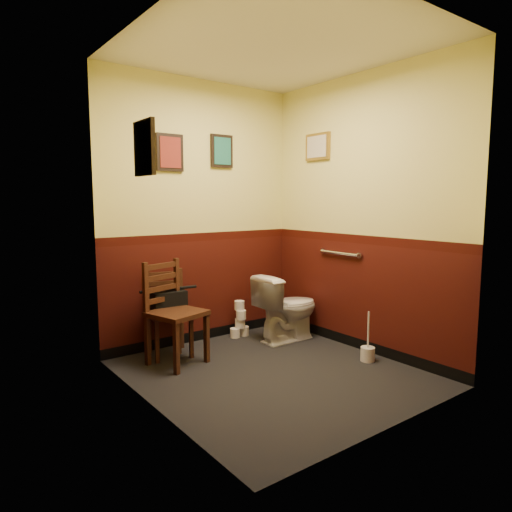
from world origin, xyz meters
The scene contains 17 objects.
floor centered at (0.00, 0.00, 0.00)m, with size 2.20×2.40×0.00m, color black.
ceiling centered at (0.00, 0.00, 2.70)m, with size 2.20×2.40×0.00m, color silver.
wall_back centered at (0.00, 1.20, 1.35)m, with size 2.20×2.70×0.00m, color #390E09.
wall_front centered at (0.00, -1.20, 1.35)m, with size 2.20×2.70×0.00m, color #390E09.
wall_left centered at (-1.10, 0.00, 1.35)m, with size 2.40×2.70×0.00m, color #390E09.
wall_right centered at (1.10, 0.00, 1.35)m, with size 2.40×2.70×0.00m, color #390E09.
grab_bar centered at (1.07, 0.25, 0.95)m, with size 0.05×0.56×0.06m.
framed_print_back_a centered at (-0.35, 1.18, 1.95)m, with size 0.28×0.04×0.36m.
framed_print_back_b centered at (0.25, 1.18, 2.00)m, with size 0.26×0.04×0.34m.
framed_print_left centered at (-1.08, 0.10, 1.85)m, with size 0.04×0.30×0.38m.
framed_print_right centered at (1.08, 0.60, 2.05)m, with size 0.04×0.34×0.28m.
toilet centered at (0.72, 0.65, 0.35)m, with size 0.40×0.71×0.70m, color white.
toilet_brush centered at (0.89, -0.29, 0.08)m, with size 0.13×0.13×0.47m.
chair_left centered at (-0.56, 0.76, 0.47)m, with size 0.54×0.54×0.94m.
chair_right centered at (-0.49, 1.00, 0.41)m, with size 0.45×0.45×0.82m.
handbag centered at (-0.50, 0.97, 0.53)m, with size 0.33×0.19×0.23m.
tp_stack centered at (0.38, 1.05, 0.17)m, with size 0.23×0.14×0.40m.
Camera 1 is at (-2.40, -2.94, 1.50)m, focal length 32.00 mm.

